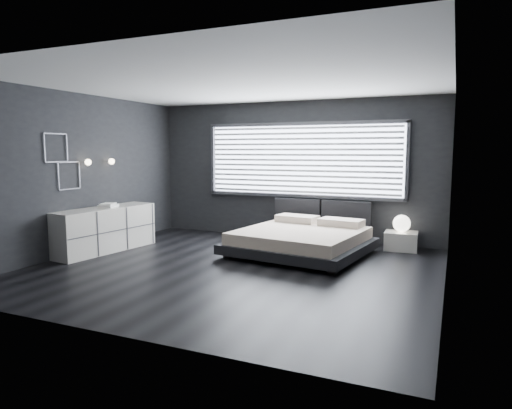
% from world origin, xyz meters
% --- Properties ---
extents(room, '(6.04, 6.00, 2.80)m').
position_xyz_m(room, '(0.00, 0.00, 1.40)').
color(room, black).
rests_on(room, ground).
extents(window, '(4.14, 0.09, 1.52)m').
position_xyz_m(window, '(0.20, 2.70, 1.61)').
color(window, white).
rests_on(window, ground).
extents(headboard, '(1.96, 0.16, 0.52)m').
position_xyz_m(headboard, '(0.64, 2.64, 0.57)').
color(headboard, black).
rests_on(headboard, ground).
extents(sconce_near, '(0.18, 0.11, 0.11)m').
position_xyz_m(sconce_near, '(-2.88, 0.05, 1.60)').
color(sconce_near, silver).
rests_on(sconce_near, ground).
extents(sconce_far, '(0.18, 0.11, 0.11)m').
position_xyz_m(sconce_far, '(-2.88, 0.65, 1.60)').
color(sconce_far, silver).
rests_on(sconce_far, ground).
extents(wall_art_upper, '(0.01, 0.48, 0.48)m').
position_xyz_m(wall_art_upper, '(-2.98, -0.55, 1.85)').
color(wall_art_upper, '#47474C').
rests_on(wall_art_upper, ground).
extents(wall_art_lower, '(0.01, 0.48, 0.48)m').
position_xyz_m(wall_art_lower, '(-2.98, -0.30, 1.38)').
color(wall_art_lower, '#47474C').
rests_on(wall_art_lower, ground).
extents(bed, '(2.45, 2.37, 0.57)m').
position_xyz_m(bed, '(0.65, 1.34, 0.26)').
color(bed, black).
rests_on(bed, ground).
extents(nightstand, '(0.59, 0.50, 0.33)m').
position_xyz_m(nightstand, '(2.21, 2.41, 0.17)').
color(nightstand, silver).
rests_on(nightstand, ground).
extents(orb_lamp, '(0.31, 0.31, 0.31)m').
position_xyz_m(orb_lamp, '(2.21, 2.42, 0.49)').
color(orb_lamp, white).
rests_on(orb_lamp, nightstand).
extents(dresser, '(0.81, 2.03, 0.79)m').
position_xyz_m(dresser, '(-2.68, 0.17, 0.39)').
color(dresser, silver).
rests_on(dresser, ground).
extents(book_stack, '(0.33, 0.39, 0.07)m').
position_xyz_m(book_stack, '(-2.67, 0.28, 0.82)').
color(book_stack, white).
rests_on(book_stack, dresser).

